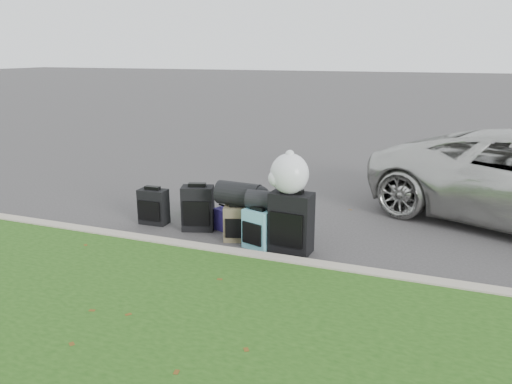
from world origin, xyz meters
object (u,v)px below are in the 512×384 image
(suitcase_small_black, at_px, (154,207))
(suitcase_olive, at_px, (237,224))
(suitcase_teal, at_px, (258,229))
(tote_green, at_px, (195,203))
(suitcase_large_black_right, at_px, (291,223))
(tote_navy, at_px, (226,219))
(suitcase_large_black_left, at_px, (198,208))

(suitcase_small_black, xyz_separation_m, suitcase_olive, (1.42, -0.20, -0.02))
(suitcase_small_black, distance_m, suitcase_teal, 1.81)
(suitcase_olive, bearing_deg, tote_green, 125.25)
(tote_green, bearing_deg, suitcase_large_black_right, -33.63)
(suitcase_teal, height_order, suitcase_large_black_right, suitcase_large_black_right)
(suitcase_teal, bearing_deg, tote_green, 162.88)
(suitcase_small_black, bearing_deg, tote_navy, 5.30)
(suitcase_small_black, xyz_separation_m, tote_green, (0.36, 0.62, -0.09))
(suitcase_teal, distance_m, tote_navy, 0.84)
(suitcase_large_black_left, height_order, tote_green, suitcase_large_black_left)
(suitcase_teal, xyz_separation_m, tote_navy, (-0.67, 0.50, -0.10))
(suitcase_olive, bearing_deg, suitcase_teal, -40.54)
(suitcase_olive, distance_m, tote_navy, 0.48)
(suitcase_teal, bearing_deg, tote_navy, 161.10)
(suitcase_olive, xyz_separation_m, tote_green, (-1.06, 0.82, -0.07))
(suitcase_large_black_left, xyz_separation_m, tote_navy, (0.37, 0.14, -0.16))
(suitcase_large_black_right, xyz_separation_m, tote_navy, (-1.12, 0.46, -0.24))
(suitcase_olive, relative_size, tote_navy, 1.53)
(suitcase_large_black_right, relative_size, tote_navy, 2.51)
(suitcase_large_black_left, distance_m, suitcase_teal, 1.10)
(suitcase_olive, bearing_deg, suitcase_small_black, 154.91)
(suitcase_olive, height_order, suitcase_teal, suitcase_teal)
(suitcase_teal, relative_size, tote_green, 1.50)
(suitcase_olive, xyz_separation_m, tote_navy, (-0.32, 0.34, -0.08))
(suitcase_teal, relative_size, suitcase_large_black_right, 0.66)
(suitcase_small_black, relative_size, suitcase_large_black_left, 0.82)
(suitcase_small_black, xyz_separation_m, suitcase_large_black_left, (0.74, -0.00, 0.06))
(suitcase_olive, relative_size, suitcase_large_black_right, 0.61)
(suitcase_large_black_right, relative_size, tote_green, 2.27)
(suitcase_large_black_left, bearing_deg, suitcase_small_black, 161.67)
(suitcase_large_black_left, bearing_deg, tote_green, 102.91)
(suitcase_large_black_left, relative_size, tote_green, 1.86)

